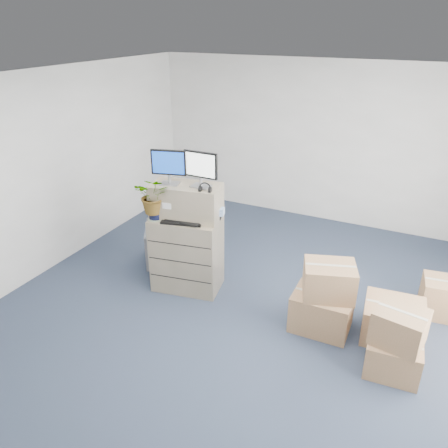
{
  "coord_description": "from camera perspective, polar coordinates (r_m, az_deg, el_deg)",
  "views": [
    {
      "loc": [
        1.78,
        -3.96,
        3.38
      ],
      "look_at": [
        -0.33,
        0.4,
        1.09
      ],
      "focal_mm": 35.0,
      "sensor_mm": 36.0,
      "label": 1
    }
  ],
  "objects": [
    {
      "name": "filing_cabinet_upper",
      "position": [
        5.61,
        -4.95,
        3.01
      ],
      "size": [
        0.95,
        0.59,
        0.44
      ],
      "primitive_type": "cube",
      "rotation": [
        0.0,
        0.0,
        0.17
      ],
      "color": "gray",
      "rests_on": "filing_cabinet_lower"
    },
    {
      "name": "monitor_left",
      "position": [
        5.5,
        -7.24,
        7.63
      ],
      "size": [
        0.44,
        0.23,
        0.44
      ],
      "rotation": [
        0.0,
        0.0,
        0.26
      ],
      "color": "#99999E",
      "rests_on": "filing_cabinet_upper"
    },
    {
      "name": "wall_back",
      "position": [
        7.93,
        12.28,
        10.3
      ],
      "size": [
        6.0,
        0.02,
        2.8
      ],
      "primitive_type": "cube",
      "color": "silver",
      "rests_on": "ground"
    },
    {
      "name": "mouse",
      "position": [
        5.48,
        -2.39,
        0.19
      ],
      "size": [
        0.12,
        0.09,
        0.04
      ],
      "primitive_type": "ellipsoid",
      "rotation": [
        0.0,
        0.0,
        0.27
      ],
      "color": "silver",
      "rests_on": "filing_cabinet_lower"
    },
    {
      "name": "monitor_right",
      "position": [
        5.36,
        -3.09,
        7.39
      ],
      "size": [
        0.46,
        0.18,
        0.45
      ],
      "rotation": [
        0.0,
        0.0,
        -0.02
      ],
      "color": "#99999E",
      "rests_on": "filing_cabinet_upper"
    },
    {
      "name": "tissue_box",
      "position": [
        5.58,
        -1.22,
        1.7
      ],
      "size": [
        0.26,
        0.17,
        0.09
      ],
      "primitive_type": "cube",
      "rotation": [
        0.0,
        0.0,
        0.24
      ],
      "color": "#3A73C6",
      "rests_on": "external_drive"
    },
    {
      "name": "keyboard",
      "position": [
        5.54,
        -5.45,
        0.35
      ],
      "size": [
        0.56,
        0.35,
        0.03
      ],
      "primitive_type": "cube",
      "rotation": [
        0.0,
        0.0,
        0.26
      ],
      "color": "black",
      "rests_on": "filing_cabinet_lower"
    },
    {
      "name": "external_drive",
      "position": [
        5.65,
        -1.35,
        1.13
      ],
      "size": [
        0.24,
        0.2,
        0.06
      ],
      "primitive_type": "cube",
      "rotation": [
        0.0,
        0.0,
        0.29
      ],
      "color": "black",
      "rests_on": "filing_cabinet_lower"
    },
    {
      "name": "ground",
      "position": [
        5.5,
        1.33,
        -12.58
      ],
      "size": [
        7.0,
        7.0,
        0.0
      ],
      "primitive_type": "plane",
      "color": "#243140",
      "rests_on": "ground"
    },
    {
      "name": "cardboard_boxes",
      "position": [
        5.39,
        19.71,
        -10.94
      ],
      "size": [
        2.07,
        1.83,
        0.87
      ],
      "color": "olive",
      "rests_on": "ground"
    },
    {
      "name": "phone_dock",
      "position": [
        5.73,
        -5.46,
        1.54
      ],
      "size": [
        0.06,
        0.06,
        0.13
      ],
      "rotation": [
        0.0,
        0.0,
        0.17
      ],
      "color": "silver",
      "rests_on": "filing_cabinet_lower"
    },
    {
      "name": "filing_cabinet_lower",
      "position": [
        5.89,
        -4.85,
        -3.83
      ],
      "size": [
        0.97,
        0.69,
        1.03
      ],
      "primitive_type": "cube",
      "rotation": [
        0.0,
        0.0,
        0.17
      ],
      "color": "gray",
      "rests_on": "ground"
    },
    {
      "name": "office_chair",
      "position": [
        6.53,
        -7.03,
        -2.42
      ],
      "size": [
        0.93,
        0.91,
        0.71
      ],
      "primitive_type": "imported",
      "rotation": [
        0.0,
        0.0,
        3.69
      ],
      "color": "#56565B",
      "rests_on": "ground"
    },
    {
      "name": "headphones",
      "position": [
        5.28,
        -2.48,
        4.7
      ],
      "size": [
        0.15,
        0.04,
        0.15
      ],
      "primitive_type": "torus",
      "rotation": [
        1.57,
        0.0,
        0.17
      ],
      "color": "black",
      "rests_on": "filing_cabinet_upper"
    },
    {
      "name": "potted_plant",
      "position": [
        5.58,
        -9.08,
        3.14
      ],
      "size": [
        0.52,
        0.56,
        0.47
      ],
      "rotation": [
        0.0,
        0.0,
        0.17
      ],
      "color": "#95A988",
      "rests_on": "filing_cabinet_lower"
    },
    {
      "name": "water_bottle",
      "position": [
        5.61,
        -4.44,
        1.99
      ],
      "size": [
        0.07,
        0.07,
        0.26
      ],
      "primitive_type": "cylinder",
      "color": "gray",
      "rests_on": "filing_cabinet_lower"
    }
  ]
}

